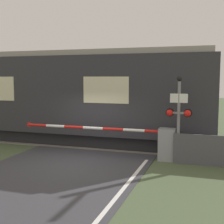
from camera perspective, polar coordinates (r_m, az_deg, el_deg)
The scene contains 6 objects.
ground_plane at distance 11.68m, azimuth -6.58°, elevation -9.03°, with size 80.00×80.00×0.00m, color #475638.
track_bed at distance 14.83m, azimuth -0.93°, elevation -5.58°, with size 36.00×3.20×0.13m.
train at distance 16.80m, azimuth -17.08°, elevation 2.98°, with size 19.72×3.16×4.27m.
crossing_barrier at distance 11.85m, azimuth 7.42°, elevation -5.34°, with size 6.26×0.44×1.21m.
signal_post at distance 11.37m, azimuth 12.08°, elevation -0.34°, with size 0.93×0.26×3.13m.
roadside_fence at distance 11.43m, azimuth 19.66°, elevation -6.85°, with size 3.39×0.06×1.10m.
Camera 1 is at (4.73, -10.22, 3.08)m, focal length 50.00 mm.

